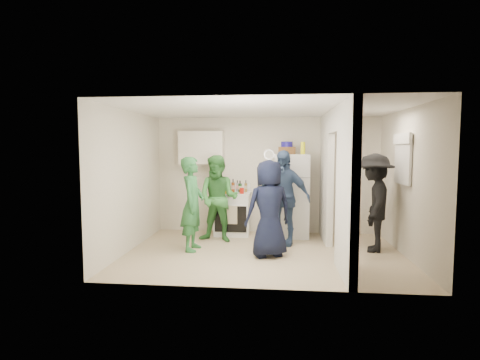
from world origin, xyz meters
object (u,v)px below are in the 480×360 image
object	(u,v)px
stove	(232,213)
person_nook	(374,203)
wicker_basket	(287,151)
blue_bowl	(287,144)
fridge	(291,195)
person_green_left	(192,204)
person_navy	(269,208)
yellow_cup_stack_top	(303,148)
person_denim	(282,198)
person_green_center	(218,199)

from	to	relation	value
stove	person_nook	world-z (taller)	person_nook
wicker_basket	blue_bowl	distance (m)	0.13
fridge	wicker_basket	distance (m)	0.94
blue_bowl	person_nook	distance (m)	2.13
person_green_left	person_navy	size ratio (longest dim) A/B	1.02
stove	yellow_cup_stack_top	xyz separation A→B (m)	(1.46, -0.13, 1.39)
blue_bowl	person_green_left	xyz separation A→B (m)	(-1.71, -1.31, -1.08)
stove	person_green_left	size ratio (longest dim) A/B	0.54
wicker_basket	person_green_left	size ratio (longest dim) A/B	0.21
person_denim	stove	bearing A→B (deg)	161.44
fridge	blue_bowl	xyz separation A→B (m)	(-0.10, 0.05, 1.06)
wicker_basket	person_denim	world-z (taller)	wicker_basket
person_green_left	person_navy	world-z (taller)	person_green_left
person_denim	person_navy	bearing A→B (deg)	-89.98
stove	person_denim	distance (m)	1.34
wicker_basket	stove	bearing A→B (deg)	-178.99
blue_bowl	person_navy	distance (m)	1.96
stove	blue_bowl	world-z (taller)	blue_bowl
wicker_basket	person_nook	bearing A→B (deg)	-34.94
person_green_left	person_navy	xyz separation A→B (m)	(1.37, -0.27, -0.02)
person_green_left	person_nook	xyz separation A→B (m)	(3.23, 0.25, 0.03)
person_denim	person_nook	xyz separation A→B (m)	(1.61, -0.33, -0.03)
yellow_cup_stack_top	person_green_center	size ratio (longest dim) A/B	0.15
stove	fridge	world-z (taller)	fridge
person_green_left	person_denim	size ratio (longest dim) A/B	0.94
person_denim	person_nook	size ratio (longest dim) A/B	1.03
fridge	person_navy	world-z (taller)	fridge
stove	person_denim	bearing A→B (deg)	-34.28
blue_bowl	person_nook	world-z (taller)	blue_bowl
blue_bowl	yellow_cup_stack_top	xyz separation A→B (m)	(0.32, -0.15, -0.08)
person_green_left	wicker_basket	bearing A→B (deg)	-49.97
yellow_cup_stack_top	person_green_center	xyz separation A→B (m)	(-1.66, -0.49, -0.99)
person_green_center	person_nook	world-z (taller)	person_nook
blue_bowl	person_green_left	size ratio (longest dim) A/B	0.14
stove	person_navy	distance (m)	1.80
blue_bowl	person_green_center	xyz separation A→B (m)	(-1.34, -0.64, -1.07)
fridge	person_green_center	size ratio (longest dim) A/B	1.01
yellow_cup_stack_top	person_green_left	size ratio (longest dim) A/B	0.15
person_green_left	person_nook	world-z (taller)	person_nook
stove	person_green_center	bearing A→B (deg)	-108.08
yellow_cup_stack_top	person_denim	bearing A→B (deg)	-125.16
blue_bowl	person_navy	size ratio (longest dim) A/B	0.15
yellow_cup_stack_top	person_nook	world-z (taller)	yellow_cup_stack_top
yellow_cup_stack_top	person_navy	size ratio (longest dim) A/B	0.15
person_navy	person_green_left	bearing A→B (deg)	-36.28
person_navy	blue_bowl	bearing A→B (deg)	-126.85
person_navy	person_green_center	bearing A→B (deg)	-68.23
blue_bowl	person_denim	bearing A→B (deg)	-97.07
fridge	stove	bearing A→B (deg)	178.61
yellow_cup_stack_top	person_navy	xyz separation A→B (m)	(-0.65, -1.44, -1.01)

